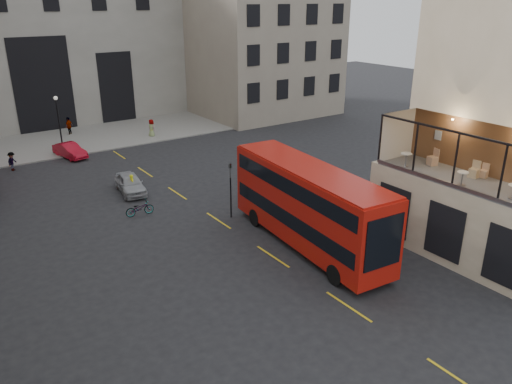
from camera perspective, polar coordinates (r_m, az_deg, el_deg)
ground at (r=26.02m, az=13.69°, el=-11.19°), size 140.00×140.00×0.00m
host_frontage at (r=29.76m, az=22.48°, el=-3.07°), size 3.00×11.00×4.50m
cafe_floor at (r=28.95m, az=23.12°, el=1.08°), size 3.00×10.00×0.10m
gateway at (r=63.27m, az=-24.82°, el=15.53°), size 35.00×10.60×18.00m
building_right at (r=65.56m, az=-0.48°, el=18.41°), size 16.60×18.60×20.00m
pavement_far at (r=54.86m, az=-22.24°, el=5.30°), size 40.00×12.00×0.12m
traffic_light_near at (r=32.59m, az=-2.93°, el=1.01°), size 0.16×0.20×3.80m
street_lamp_b at (r=50.52m, az=-21.50°, el=6.88°), size 0.36×0.36×5.33m
bus_near at (r=28.80m, az=6.01°, el=-1.22°), size 3.86×12.42×4.88m
car_a at (r=38.56m, az=-14.17°, el=0.94°), size 2.24×4.42×1.44m
car_b at (r=48.91m, az=-20.50°, el=4.46°), size 2.31×4.23×1.32m
bicycle at (r=34.47m, az=-13.16°, el=-1.83°), size 1.97×0.87×1.00m
cyclist at (r=38.09m, az=-13.92°, el=0.83°), size 0.48×0.64×1.59m
pedestrian_b at (r=47.00m, az=-26.10°, el=3.16°), size 1.15×1.19×1.63m
pedestrian_c at (r=57.05m, az=-20.59°, el=7.05°), size 1.18×1.10×1.95m
pedestrian_d at (r=53.89m, az=-11.85°, el=7.15°), size 0.81×1.04×1.88m
cafe_table_mid at (r=28.01m, az=22.52°, el=1.67°), size 0.58×0.58×0.73m
cafe_table_far at (r=30.02m, az=16.78°, el=3.77°), size 0.64×0.64×0.80m
cafe_chair_b at (r=29.51m, az=23.65°, el=2.06°), size 0.52×0.52×0.93m
cafe_chair_c at (r=29.74m, az=24.58°, el=1.96°), size 0.45×0.45×0.78m
cafe_chair_d at (r=30.84m, az=19.54°, el=3.44°), size 0.59×0.59×0.98m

